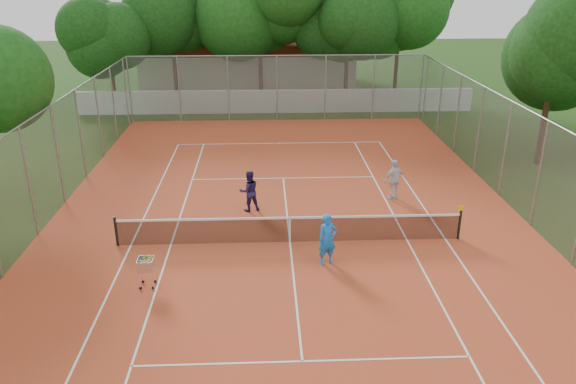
{
  "coord_description": "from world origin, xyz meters",
  "views": [
    {
      "loc": [
        -0.84,
        -17.48,
        8.89
      ],
      "look_at": [
        0.0,
        1.5,
        1.3
      ],
      "focal_mm": 35.0,
      "sensor_mm": 36.0,
      "label": 1
    }
  ],
  "objects_px": {
    "player_near": "(327,240)",
    "player_far_right": "(395,180)",
    "tennis_net": "(290,229)",
    "player_far_left": "(249,191)",
    "ball_hopper": "(147,272)",
    "clubhouse": "(248,57)"
  },
  "relations": [
    {
      "from": "player_near",
      "to": "player_far_right",
      "type": "relative_size",
      "value": 1.01
    },
    {
      "from": "clubhouse",
      "to": "player_near",
      "type": "distance_m",
      "value": 30.75
    },
    {
      "from": "player_far_left",
      "to": "clubhouse",
      "type": "bearing_deg",
      "value": -106.59
    },
    {
      "from": "clubhouse",
      "to": "player_far_right",
      "type": "height_order",
      "value": "clubhouse"
    },
    {
      "from": "player_near",
      "to": "player_far_right",
      "type": "bearing_deg",
      "value": 38.86
    },
    {
      "from": "player_far_left",
      "to": "player_far_right",
      "type": "height_order",
      "value": "player_far_right"
    },
    {
      "from": "player_far_left",
      "to": "ball_hopper",
      "type": "relative_size",
      "value": 1.61
    },
    {
      "from": "player_far_right",
      "to": "ball_hopper",
      "type": "relative_size",
      "value": 1.67
    },
    {
      "from": "tennis_net",
      "to": "player_far_left",
      "type": "bearing_deg",
      "value": 117.21
    },
    {
      "from": "clubhouse",
      "to": "player_near",
      "type": "xyz_separation_m",
      "value": [
        3.12,
        -30.56,
        -1.32
      ]
    },
    {
      "from": "player_near",
      "to": "player_far_left",
      "type": "bearing_deg",
      "value": 101.37
    },
    {
      "from": "tennis_net",
      "to": "player_far_right",
      "type": "height_order",
      "value": "player_far_right"
    },
    {
      "from": "player_far_right",
      "to": "player_far_left",
      "type": "bearing_deg",
      "value": -12.83
    },
    {
      "from": "tennis_net",
      "to": "player_far_left",
      "type": "distance_m",
      "value": 3.2
    },
    {
      "from": "clubhouse",
      "to": "player_far_left",
      "type": "distance_m",
      "value": 26.21
    },
    {
      "from": "player_far_left",
      "to": "ball_hopper",
      "type": "xyz_separation_m",
      "value": [
        -2.94,
        -5.57,
        -0.31
      ]
    },
    {
      "from": "tennis_net",
      "to": "player_near",
      "type": "height_order",
      "value": "player_near"
    },
    {
      "from": "player_near",
      "to": "player_far_right",
      "type": "distance_m",
      "value": 6.28
    },
    {
      "from": "player_near",
      "to": "ball_hopper",
      "type": "height_order",
      "value": "player_near"
    },
    {
      "from": "player_near",
      "to": "ball_hopper",
      "type": "xyz_separation_m",
      "value": [
        -5.51,
        -1.17,
        -0.35
      ]
    },
    {
      "from": "player_far_left",
      "to": "tennis_net",
      "type": "bearing_deg",
      "value": 99.43
    },
    {
      "from": "player_far_left",
      "to": "player_far_right",
      "type": "xyz_separation_m",
      "value": [
        5.92,
        0.92,
        0.03
      ]
    }
  ]
}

